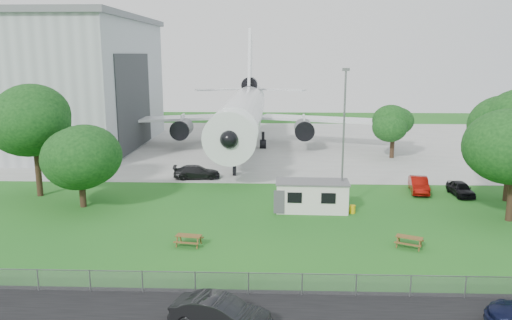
{
  "coord_description": "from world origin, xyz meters",
  "views": [
    {
      "loc": [
        2.37,
        -35.34,
        13.24
      ],
      "look_at": [
        0.78,
        8.0,
        4.0
      ],
      "focal_mm": 35.0,
      "sensor_mm": 36.0,
      "label": 1
    }
  ],
  "objects_px": {
    "picnic_west": "(189,245)",
    "car_centre_sedan": "(220,314)",
    "airliner": "(244,111)",
    "picnic_east": "(409,247)",
    "site_cabin": "(312,196)"
  },
  "relations": [
    {
      "from": "airliner",
      "to": "picnic_east",
      "type": "xyz_separation_m",
      "value": [
        13.86,
        -37.97,
        -5.27
      ]
    },
    {
      "from": "airliner",
      "to": "car_centre_sedan",
      "type": "relative_size",
      "value": 9.72
    },
    {
      "from": "airliner",
      "to": "picnic_west",
      "type": "xyz_separation_m",
      "value": [
        -1.58,
        -38.22,
        -5.27
      ]
    },
    {
      "from": "airliner",
      "to": "picnic_east",
      "type": "bearing_deg",
      "value": -69.94
    },
    {
      "from": "picnic_west",
      "to": "car_centre_sedan",
      "type": "xyz_separation_m",
      "value": [
        3.39,
        -10.81,
        0.81
      ]
    },
    {
      "from": "airliner",
      "to": "site_cabin",
      "type": "relative_size",
      "value": 7.03
    },
    {
      "from": "airliner",
      "to": "site_cabin",
      "type": "xyz_separation_m",
      "value": [
        7.68,
        -29.87,
        -3.96
      ]
    },
    {
      "from": "site_cabin",
      "to": "picnic_east",
      "type": "relative_size",
      "value": 3.77
    },
    {
      "from": "site_cabin",
      "to": "picnic_east",
      "type": "xyz_separation_m",
      "value": [
        6.19,
        -8.1,
        -1.31
      ]
    },
    {
      "from": "airliner",
      "to": "picnic_west",
      "type": "bearing_deg",
      "value": -92.37
    },
    {
      "from": "picnic_west",
      "to": "car_centre_sedan",
      "type": "distance_m",
      "value": 11.36
    },
    {
      "from": "airliner",
      "to": "picnic_west",
      "type": "height_order",
      "value": "airliner"
    },
    {
      "from": "site_cabin",
      "to": "car_centre_sedan",
      "type": "height_order",
      "value": "site_cabin"
    },
    {
      "from": "car_centre_sedan",
      "to": "site_cabin",
      "type": "bearing_deg",
      "value": -0.15
    },
    {
      "from": "site_cabin",
      "to": "picnic_east",
      "type": "height_order",
      "value": "site_cabin"
    }
  ]
}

